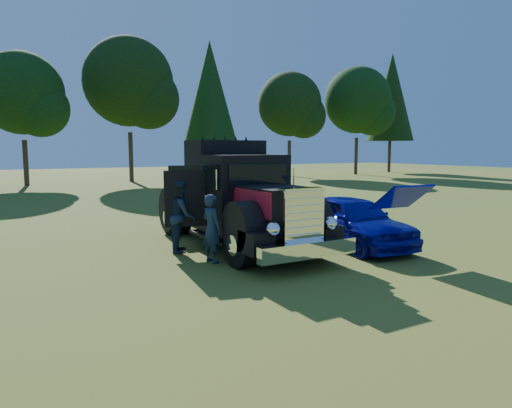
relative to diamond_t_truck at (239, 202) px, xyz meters
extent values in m
plane|color=#335819|center=(-0.02, -2.43, -1.28)|extent=(120.00, 120.00, 0.00)
cylinder|color=#2D2116|center=(-4.02, 27.07, 0.43)|extent=(0.36, 0.36, 3.42)
sphere|color=black|center=(-4.02, 27.07, 5.56)|extent=(6.08, 6.08, 6.08)
sphere|color=black|center=(-2.88, 26.31, 4.42)|extent=(4.18, 4.18, 4.18)
cylinder|color=#2D2116|center=(3.98, 27.57, 0.79)|extent=(0.36, 0.36, 4.14)
sphere|color=black|center=(3.98, 27.57, 7.00)|extent=(7.36, 7.36, 7.36)
sphere|color=black|center=(5.36, 26.65, 5.62)|extent=(5.06, 5.06, 5.06)
cylinder|color=#2D2116|center=(11.98, 29.07, 0.97)|extent=(0.36, 0.36, 4.50)
cone|color=black|center=(11.98, 29.07, 6.85)|extent=(5.00, 5.00, 9.38)
cylinder|color=#2D2116|center=(19.98, 27.57, 0.52)|extent=(0.36, 0.36, 3.60)
sphere|color=black|center=(19.98, 27.57, 5.92)|extent=(6.40, 6.40, 6.40)
sphere|color=black|center=(21.18, 26.77, 4.72)|extent=(4.40, 4.40, 4.40)
cylinder|color=#2D2116|center=(27.98, 26.57, 0.70)|extent=(0.36, 0.36, 3.96)
sphere|color=black|center=(27.98, 26.57, 6.64)|extent=(7.04, 7.04, 7.04)
sphere|color=black|center=(29.30, 25.69, 5.32)|extent=(4.84, 4.84, 4.84)
cylinder|color=#2D2116|center=(34.98, 28.57, 1.15)|extent=(0.36, 0.36, 4.86)
cone|color=black|center=(34.98, 28.57, 7.50)|extent=(5.40, 5.40, 10.12)
cylinder|color=black|center=(-1.04, -2.08, -0.73)|extent=(0.32, 1.10, 1.10)
cylinder|color=black|center=(1.06, -2.08, -0.73)|extent=(0.32, 1.10, 1.10)
cylinder|color=black|center=(-1.04, 2.72, -0.73)|extent=(0.32, 1.10, 1.10)
cylinder|color=black|center=(1.06, 2.72, -0.73)|extent=(0.32, 1.10, 1.10)
cylinder|color=black|center=(-0.71, 2.72, -0.73)|extent=(0.32, 1.10, 1.10)
cylinder|color=black|center=(0.73, 2.72, -0.73)|extent=(0.32, 1.10, 1.10)
cube|color=black|center=(0.01, 0.52, -0.66)|extent=(1.60, 6.40, 0.28)
cube|color=white|center=(0.01, -3.33, -0.73)|extent=(2.50, 0.22, 0.36)
cube|color=white|center=(0.01, -3.03, -0.03)|extent=(1.05, 0.30, 1.30)
cube|color=black|center=(0.01, -1.98, 0.02)|extent=(1.35, 1.80, 1.10)
cube|color=maroon|center=(-0.68, -1.98, 0.22)|extent=(0.02, 1.80, 0.60)
cube|color=maroon|center=(0.70, -1.98, 0.22)|extent=(0.02, 1.80, 0.60)
cylinder|color=black|center=(-0.94, -2.08, -0.33)|extent=(0.55, 1.24, 1.24)
cylinder|color=black|center=(0.96, -2.08, -0.33)|extent=(0.55, 1.24, 1.24)
sphere|color=white|center=(-0.77, -3.10, -0.23)|extent=(0.32, 0.32, 0.32)
sphere|color=white|center=(0.79, -3.10, -0.23)|extent=(0.32, 0.32, 0.32)
cube|color=black|center=(0.01, -0.43, 0.27)|extent=(2.05, 1.30, 2.10)
cube|color=black|center=(0.01, -1.10, 0.77)|extent=(1.70, 0.05, 0.65)
cube|color=black|center=(0.01, 0.87, 0.47)|extent=(2.05, 1.30, 2.50)
cube|color=black|center=(0.01, 2.52, -0.33)|extent=(2.00, 2.00, 0.35)
cube|color=black|center=(-1.55, 0.08, 0.17)|extent=(1.08, 0.35, 1.50)
cube|color=maroon|center=(-1.57, 0.13, 0.02)|extent=(0.83, 0.24, 0.75)
imported|color=#0B07A5|center=(2.86, -1.47, -0.55)|extent=(2.03, 4.39, 1.46)
cube|color=#0B07A5|center=(2.98, -3.16, 0.27)|extent=(1.36, 1.02, 0.67)
imported|color=navy|center=(-1.39, -1.27, -0.44)|extent=(0.52, 0.68, 1.67)
imported|color=#22334F|center=(-1.59, 0.22, -0.30)|extent=(1.07, 1.17, 1.97)
camera|label=1|loc=(-5.81, -11.29, 1.48)|focal=32.00mm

